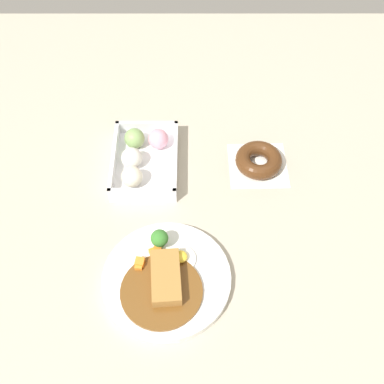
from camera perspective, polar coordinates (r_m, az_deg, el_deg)
ground_plane at (r=1.04m, az=-2.75°, el=-5.54°), size 1.60×1.60×0.00m
curry_plate at (r=0.98m, az=-2.80°, el=-9.86°), size 0.25×0.25×0.07m
donut_box at (r=1.14m, az=-5.69°, el=3.89°), size 0.21×0.15×0.06m
chocolate_ring_donut at (r=1.15m, az=7.67°, el=3.60°), size 0.14×0.14×0.04m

